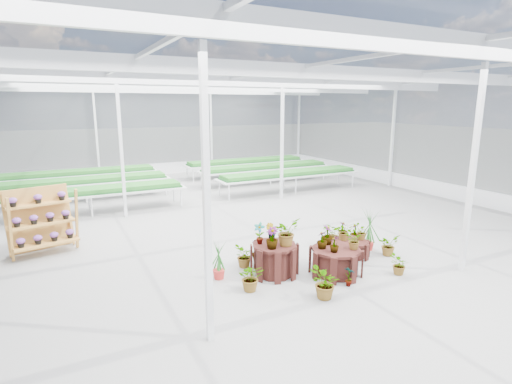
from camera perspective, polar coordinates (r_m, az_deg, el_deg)
name	(u,v)px	position (r m, az deg, el deg)	size (l,w,h in m)	color
ground_plane	(261,238)	(11.22, 0.73, -6.64)	(24.00, 24.00, 0.00)	gray
greenhouse_shell	(261,158)	(10.71, 0.76, 4.82)	(18.00, 24.00, 4.50)	white
steel_frame	(261,158)	(10.71, 0.76, 4.82)	(18.00, 24.00, 4.50)	silver
nursery_benches	(184,181)	(17.62, -10.18, 1.54)	(16.00, 7.00, 0.84)	silver
plinth_tall	(274,259)	(8.84, 2.66, -9.60)	(1.02, 1.02, 0.69)	#371511
plinth_mid	(336,261)	(9.02, 11.32, -9.70)	(1.13, 1.13, 0.60)	#371511
plinth_low	(350,248)	(10.16, 13.33, -7.84)	(0.89, 0.89, 0.40)	#371511
shelf_rack	(42,222)	(11.25, -28.25, -3.74)	(1.55, 0.82, 1.64)	#B07A34
nursery_plants	(314,247)	(9.27, 8.33, -7.74)	(4.72, 2.98, 1.29)	#246523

